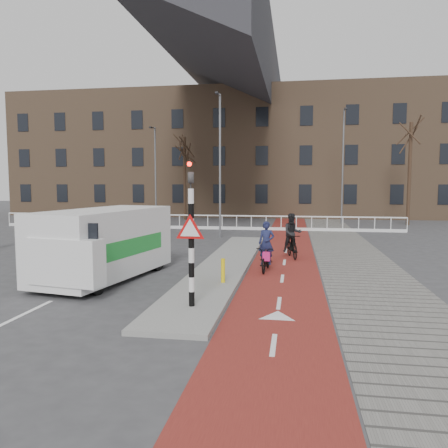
# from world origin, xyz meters

# --- Properties ---
(ground) EXTENTS (120.00, 120.00, 0.00)m
(ground) POSITION_xyz_m (0.00, 0.00, 0.00)
(ground) COLOR #38383A
(ground) RESTS_ON ground
(bike_lane) EXTENTS (2.50, 60.00, 0.01)m
(bike_lane) POSITION_xyz_m (1.50, 10.00, 0.01)
(bike_lane) COLOR maroon
(bike_lane) RESTS_ON ground
(sidewalk) EXTENTS (3.00, 60.00, 0.01)m
(sidewalk) POSITION_xyz_m (4.30, 10.00, 0.01)
(sidewalk) COLOR slate
(sidewalk) RESTS_ON ground
(curb_island) EXTENTS (1.80, 16.00, 0.12)m
(curb_island) POSITION_xyz_m (-0.70, 4.00, 0.06)
(curb_island) COLOR gray
(curb_island) RESTS_ON ground
(traffic_signal) EXTENTS (0.80, 0.80, 3.68)m
(traffic_signal) POSITION_xyz_m (-0.60, -2.02, 1.99)
(traffic_signal) COLOR black
(traffic_signal) RESTS_ON curb_island
(bollard) EXTENTS (0.12, 0.12, 0.73)m
(bollard) POSITION_xyz_m (-0.26, 0.66, 0.49)
(bollard) COLOR yellow
(bollard) RESTS_ON curb_island
(cyclist_near) EXTENTS (0.70, 1.72, 1.78)m
(cyclist_near) POSITION_xyz_m (0.90, 3.15, 0.60)
(cyclist_near) COLOR black
(cyclist_near) RESTS_ON bike_lane
(cyclist_far) EXTENTS (0.91, 1.80, 1.87)m
(cyclist_far) POSITION_xyz_m (1.79, 6.09, 0.78)
(cyclist_far) COLOR black
(cyclist_far) RESTS_ON bike_lane
(van) EXTENTS (3.01, 5.61, 2.29)m
(van) POSITION_xyz_m (-4.22, 1.03, 1.21)
(van) COLOR silver
(van) RESTS_ON ground
(railing) EXTENTS (28.00, 0.10, 0.99)m
(railing) POSITION_xyz_m (-5.00, 17.00, 0.31)
(railing) COLOR silver
(railing) RESTS_ON ground
(townhouse_row) EXTENTS (46.00, 10.00, 15.90)m
(townhouse_row) POSITION_xyz_m (-3.00, 32.00, 7.81)
(townhouse_row) COLOR #7F6047
(townhouse_row) RESTS_ON ground
(tree_mid) EXTENTS (0.25, 0.25, 7.09)m
(tree_mid) POSITION_xyz_m (-7.53, 24.61, 3.54)
(tree_mid) COLOR black
(tree_mid) RESTS_ON ground
(tree_right) EXTENTS (0.25, 0.25, 7.66)m
(tree_right) POSITION_xyz_m (10.33, 22.38, 3.83)
(tree_right) COLOR black
(tree_right) RESTS_ON ground
(streetlight_near) EXTENTS (0.12, 0.12, 8.17)m
(streetlight_near) POSITION_xyz_m (-2.39, 12.60, 4.08)
(streetlight_near) COLOR slate
(streetlight_near) RESTS_ON ground
(streetlight_left) EXTENTS (0.12, 0.12, 7.54)m
(streetlight_left) POSITION_xyz_m (-9.06, 21.22, 3.77)
(streetlight_left) COLOR slate
(streetlight_left) RESTS_ON ground
(streetlight_right) EXTENTS (0.12, 0.12, 8.82)m
(streetlight_right) POSITION_xyz_m (5.51, 22.86, 4.41)
(streetlight_right) COLOR slate
(streetlight_right) RESTS_ON ground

